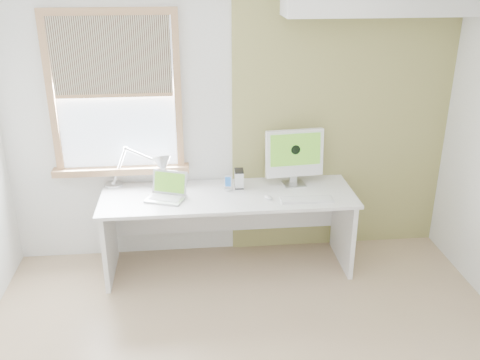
{
  "coord_description": "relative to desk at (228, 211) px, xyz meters",
  "views": [
    {
      "loc": [
        -0.39,
        -2.82,
        2.63
      ],
      "look_at": [
        0.0,
        1.05,
        1.0
      ],
      "focal_mm": 39.86,
      "sensor_mm": 36.0,
      "label": 1
    }
  ],
  "objects": [
    {
      "name": "window",
      "position": [
        -0.93,
        0.27,
        1.01
      ],
      "size": [
        1.2,
        0.14,
        1.42
      ],
      "color": "#956D4B",
      "rests_on": "room"
    },
    {
      "name": "room",
      "position": [
        0.07,
        -1.44,
        0.77
      ],
      "size": [
        4.04,
        3.54,
        2.64
      ],
      "color": "tan",
      "rests_on": "ground"
    },
    {
      "name": "laptop",
      "position": [
        -0.52,
        -0.07,
        0.25
      ],
      "size": [
        0.38,
        0.34,
        0.22
      ],
      "color": "silver",
      "rests_on": "desk"
    },
    {
      "name": "imac",
      "position": [
        0.61,
        0.11,
        0.48
      ],
      "size": [
        0.52,
        0.19,
        0.51
      ],
      "color": "silver",
      "rests_on": "desk"
    },
    {
      "name": "keyboard",
      "position": [
        0.65,
        -0.25,
        0.2
      ],
      "size": [
        0.45,
        0.13,
        0.02
      ],
      "color": "white",
      "rests_on": "desk"
    },
    {
      "name": "desk",
      "position": [
        0.0,
        0.0,
        0.0
      ],
      "size": [
        2.2,
        0.7,
        0.73
      ],
      "color": "white",
      "rests_on": "room"
    },
    {
      "name": "phone_dock",
      "position": [
        0.01,
        0.03,
        0.24
      ],
      "size": [
        0.09,
        0.09,
        0.14
      ],
      "color": "silver",
      "rests_on": "desk"
    },
    {
      "name": "accent_wall",
      "position": [
        1.07,
        0.3,
        0.77
      ],
      "size": [
        2.0,
        0.02,
        2.6
      ],
      "primitive_type": "cube",
      "color": "#9A8F4F",
      "rests_on": "room"
    },
    {
      "name": "desk_lamp",
      "position": [
        -0.64,
        0.14,
        0.39
      ],
      "size": [
        0.65,
        0.33,
        0.38
      ],
      "color": "silver",
      "rests_on": "desk"
    },
    {
      "name": "mouse",
      "position": [
        0.33,
        -0.19,
        0.21
      ],
      "size": [
        0.08,
        0.1,
        0.03
      ],
      "primitive_type": "ellipsoid",
      "rotation": [
        0.0,
        0.0,
        0.38
      ],
      "color": "white",
      "rests_on": "desk"
    },
    {
      "name": "external_drive",
      "position": [
        0.11,
        0.09,
        0.28
      ],
      "size": [
        0.08,
        0.13,
        0.16
      ],
      "color": "silver",
      "rests_on": "desk"
    }
  ]
}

